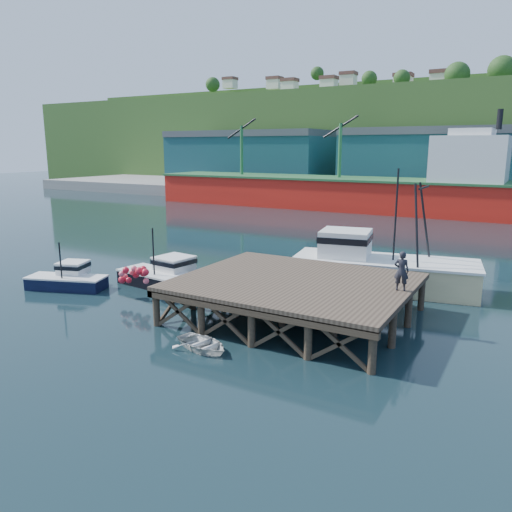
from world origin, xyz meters
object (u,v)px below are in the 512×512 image
Objects in this scene: boat_navy at (68,278)px; dockworker at (401,271)px; dinghy at (203,344)px; boat_black at (165,275)px; trawler at (381,264)px.

dockworker is (20.88, 2.85, 2.48)m from boat_navy.
boat_navy reaches higher than dinghy.
boat_navy is at bearing 88.07° from dinghy.
boat_navy is 6.30m from boat_black.
trawler is at bearing -1.76° from dinghy.
trawler is 7.98m from dockworker.
dinghy is (13.73, -4.06, -0.34)m from boat_navy.
dinghy is 10.33m from dockworker.
boat_black is at bearing 62.81° from dinghy.
boat_navy is 20.53m from trawler.
dockworker is at bearing -77.28° from trawler.
boat_black reaches higher than boat_navy.
dinghy is (-4.13, -14.13, -1.31)m from trawler.
dinghy is 1.45× the size of dockworker.
trawler is (12.64, 6.54, 0.87)m from boat_black.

